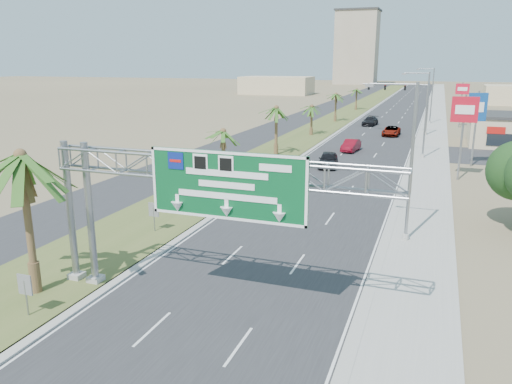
{
  "coord_description": "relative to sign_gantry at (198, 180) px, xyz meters",
  "views": [
    {
      "loc": [
        8.76,
        -9.6,
        11.19
      ],
      "look_at": [
        -0.29,
        15.39,
        4.2
      ],
      "focal_mm": 35.0,
      "sensor_mm": 36.0,
      "label": 1
    }
  ],
  "objects": [
    {
      "name": "car_mid_lane",
      "position": [
        -0.24,
        43.88,
        -5.3
      ],
      "size": [
        2.02,
        4.71,
        1.51
      ],
      "primitive_type": "imported",
      "rotation": [
        0.0,
        0.0,
        -0.09
      ],
      "color": "maroon",
      "rests_on": "ground"
    },
    {
      "name": "palm_row_c",
      "position": [
        -8.44,
        38.07,
        -0.39
      ],
      "size": [
        3.99,
        3.99,
        6.75
      ],
      "color": "brown",
      "rests_on": "ground"
    },
    {
      "name": "tower_distant",
      "position": [
        -30.94,
        240.07,
        11.44
      ],
      "size": [
        20.0,
        16.0,
        35.0
      ],
      "primitive_type": "cube",
      "color": "tan",
      "rests_on": "ground"
    },
    {
      "name": "palm_row_f",
      "position": [
        -8.44,
        100.07,
        -1.35
      ],
      "size": [
        3.99,
        3.99,
        5.75
      ],
      "color": "brown",
      "rests_on": "ground"
    },
    {
      "name": "palm_row_d",
      "position": [
        -8.44,
        56.07,
        -1.64
      ],
      "size": [
        3.99,
        3.99,
        5.45
      ],
      "color": "brown",
      "rests_on": "ground"
    },
    {
      "name": "pole_sign_red_near",
      "position": [
        12.19,
        31.57,
        0.31
      ],
      "size": [
        2.4,
        0.38,
        8.19
      ],
      "color": "gray",
      "rests_on": "ground"
    },
    {
      "name": "streetlight_mid",
      "position": [
        8.36,
        42.07,
        -1.36
      ],
      "size": [
        3.27,
        0.44,
        10.0
      ],
      "color": "gray",
      "rests_on": "ground"
    },
    {
      "name": "signal_mast",
      "position": [
        6.23,
        62.05,
        -1.21
      ],
      "size": [
        10.28,
        0.71,
        8.0
      ],
      "color": "gray",
      "rests_on": "ground"
    },
    {
      "name": "median_signback_b",
      "position": [
        -7.44,
        8.07,
        -4.61
      ],
      "size": [
        0.75,
        0.08,
        2.08
      ],
      "color": "gray",
      "rests_on": "ground"
    },
    {
      "name": "car_far",
      "position": [
        -1.44,
        71.73,
        -5.29
      ],
      "size": [
        2.64,
        5.45,
        1.53
      ],
      "primitive_type": "imported",
      "rotation": [
        0.0,
        0.0,
        -0.1
      ],
      "color": "black",
      "rests_on": "ground"
    },
    {
      "name": "streetlight_near",
      "position": [
        8.36,
        12.07,
        -1.36
      ],
      "size": [
        3.27,
        0.44,
        10.0
      ],
      "color": "gray",
      "rests_on": "ground"
    },
    {
      "name": "palm_row_b",
      "position": [
        -8.44,
        22.07,
        -1.16
      ],
      "size": [
        3.99,
        3.99,
        5.95
      ],
      "color": "brown",
      "rests_on": "ground"
    },
    {
      "name": "median_grass",
      "position": [
        -8.94,
        100.07,
        -6.0
      ],
      "size": [
        7.0,
        300.0,
        0.12
      ],
      "primitive_type": "cube",
      "color": "#4E5B28",
      "rests_on": "ground"
    },
    {
      "name": "sidewalk_right",
      "position": [
        9.56,
        100.07,
        -6.01
      ],
      "size": [
        4.0,
        300.0,
        0.1
      ],
      "primitive_type": "cube",
      "color": "#9E9B93",
      "rests_on": "ground"
    },
    {
      "name": "car_right_lane",
      "position": [
        3.32,
        59.82,
        -5.33
      ],
      "size": [
        2.57,
        5.31,
        1.46
      ],
      "primitive_type": "imported",
      "rotation": [
        0.0,
        0.0,
        -0.03
      ],
      "color": "gray",
      "rests_on": "ground"
    },
    {
      "name": "car_left_lane",
      "position": [
        -0.94,
        33.21,
        -5.23
      ],
      "size": [
        2.55,
        5.06,
        1.65
      ],
      "primitive_type": "imported",
      "rotation": [
        0.0,
        0.0,
        0.13
      ],
      "color": "black",
      "rests_on": "ground"
    },
    {
      "name": "road",
      "position": [
        1.06,
        100.07,
        -6.05
      ],
      "size": [
        12.0,
        300.0,
        0.02
      ],
      "primitive_type": "cube",
      "color": "#28282B",
      "rests_on": "ground"
    },
    {
      "name": "building_distant_left",
      "position": [
        -43.94,
        150.07,
        -3.06
      ],
      "size": [
        24.0,
        14.0,
        6.0
      ],
      "primitive_type": "cube",
      "color": "#CCB58A",
      "rests_on": "ground"
    },
    {
      "name": "streetlight_far",
      "position": [
        8.36,
        78.07,
        -1.36
      ],
      "size": [
        3.27,
        0.44,
        10.0
      ],
      "color": "gray",
      "rests_on": "ground"
    },
    {
      "name": "median_signback_a",
      "position": [
        -6.74,
        -3.93,
        -4.61
      ],
      "size": [
        0.75,
        0.08,
        2.08
      ],
      "color": "gray",
      "rests_on": "ground"
    },
    {
      "name": "opposing_road",
      "position": [
        -15.94,
        100.07,
        -6.05
      ],
      "size": [
        8.0,
        300.0,
        0.02
      ],
      "primitive_type": "cube",
      "color": "#28282B",
      "rests_on": "ground"
    },
    {
      "name": "pole_sign_blue",
      "position": [
        13.76,
        38.98,
        0.03
      ],
      "size": [
        1.96,
        1.05,
        8.15
      ],
      "color": "gray",
      "rests_on": "ground"
    },
    {
      "name": "sign_gantry",
      "position": [
        0.0,
        0.0,
        0.0
      ],
      "size": [
        16.75,
        1.24,
        7.5
      ],
      "color": "gray",
      "rests_on": "ground"
    },
    {
      "name": "palm_near",
      "position": [
        -8.14,
        -1.93,
        0.87
      ],
      "size": [
        5.7,
        5.7,
        8.35
      ],
      "color": "brown",
      "rests_on": "ground"
    },
    {
      "name": "pole_sign_red_far",
      "position": [
        13.46,
        74.32,
        -0.02
      ],
      "size": [
        2.2,
        0.36,
        7.69
      ],
      "color": "gray",
      "rests_on": "ground"
    },
    {
      "name": "palm_row_e",
      "position": [
        -8.44,
        75.07,
        -0.97
      ],
      "size": [
        3.99,
        3.99,
        6.15
      ],
      "color": "brown",
      "rests_on": "ground"
    }
  ]
}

